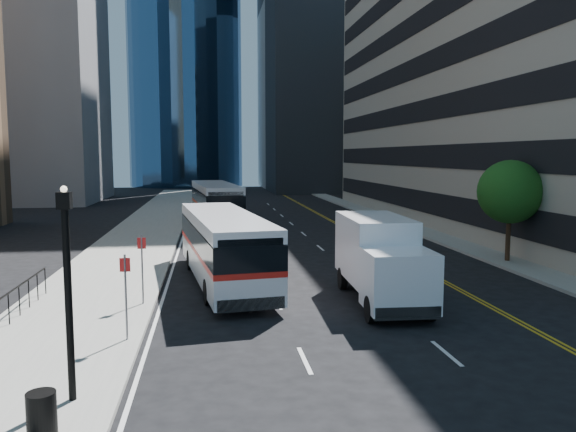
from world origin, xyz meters
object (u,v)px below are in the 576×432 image
Objects in this scene: lamp_post at (68,284)px; box_truck at (381,258)px; trash_can at (42,414)px; bus_front at (224,245)px; bus_rear at (216,202)px; street_tree at (510,192)px.

box_truck is (9.31, 7.59, -1.07)m from lamp_post.
lamp_post is 2.66m from trash_can.
lamp_post reaches higher than trash_can.
trash_can is (-3.80, -13.16, -1.06)m from bus_front.
box_truck is at bearing 43.82° from trash_can.
lamp_post is at bearing -102.26° from bus_rear.
bus_rear is at bearing 105.24° from box_truck.
trash_can is (-18.20, -15.54, -3.07)m from street_tree.
box_truck is 13.23m from trash_can.
street_tree is at bearing -58.09° from bus_rear.
bus_front is at bearing -170.60° from street_tree.
lamp_post is 0.39× the size of bus_front.
street_tree is at bearing 37.87° from lamp_post.
lamp_post is 5.44× the size of trash_can.
bus_rear reaches higher than bus_front.
box_truck is at bearing 39.16° from lamp_post.
street_tree is at bearing 38.52° from box_truck.
street_tree is 1.12× the size of lamp_post.
street_tree reaches higher than bus_rear.
lamp_post is 12.21m from bus_front.
street_tree is at bearing 1.83° from bus_front.
street_tree reaches higher than bus_front.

